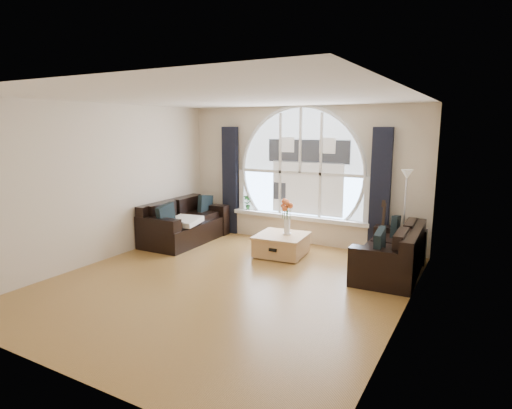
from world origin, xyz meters
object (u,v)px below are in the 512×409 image
object	(u,v)px
floor_lamp	(404,216)
potted_plant	(248,202)
sofa_left	(185,222)
coffee_chest	(282,244)
guitar	(384,229)
sofa_right	(391,250)
vase_flowers	(287,213)

from	to	relation	value
floor_lamp	potted_plant	xyz separation A→B (m)	(-3.28, 0.31, -0.08)
sofa_left	floor_lamp	size ratio (longest dim) A/B	1.16
coffee_chest	guitar	distance (m)	1.82
floor_lamp	potted_plant	bearing A→B (deg)	174.59
guitar	potted_plant	distance (m)	2.95
coffee_chest	potted_plant	distance (m)	1.71
sofa_right	floor_lamp	bearing A→B (deg)	83.72
sofa_left	vase_flowers	distance (m)	2.24
potted_plant	sofa_left	bearing A→B (deg)	-127.10
sofa_right	vase_flowers	world-z (taller)	vase_flowers
floor_lamp	guitar	size ratio (longest dim) A/B	1.51
floor_lamp	guitar	bearing A→B (deg)	171.90
sofa_left	guitar	size ratio (longest dim) A/B	1.75
vase_flowers	potted_plant	bearing A→B (deg)	145.67
coffee_chest	vase_flowers	xyz separation A→B (m)	(0.08, 0.06, 0.56)
sofa_right	coffee_chest	size ratio (longest dim) A/B	1.98
coffee_chest	potted_plant	size ratio (longest dim) A/B	2.64
coffee_chest	floor_lamp	world-z (taller)	floor_lamp
sofa_right	guitar	world-z (taller)	guitar
vase_flowers	potted_plant	size ratio (longest dim) A/B	2.12
sofa_left	guitar	bearing A→B (deg)	10.97
floor_lamp	sofa_left	bearing A→B (deg)	-169.21
guitar	coffee_chest	bearing A→B (deg)	-157.75
sofa_left	coffee_chest	bearing A→B (deg)	1.08
vase_flowers	floor_lamp	xyz separation A→B (m)	(1.90, 0.63, 0.02)
floor_lamp	potted_plant	distance (m)	3.29
coffee_chest	vase_flowers	bearing A→B (deg)	32.86
vase_flowers	floor_lamp	distance (m)	2.00
coffee_chest	sofa_left	bearing A→B (deg)	177.67
floor_lamp	potted_plant	size ratio (longest dim) A/B	4.85
vase_flowers	guitar	xyz separation A→B (m)	(1.56, 0.68, -0.25)
potted_plant	sofa_right	bearing A→B (deg)	-18.07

